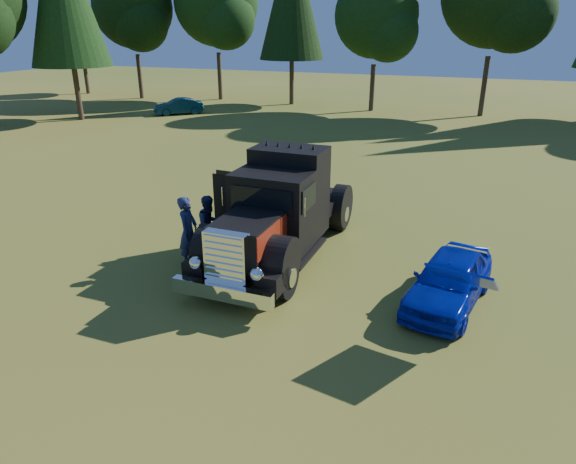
# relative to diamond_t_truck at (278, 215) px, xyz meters

# --- Properties ---
(ground) EXTENTS (120.00, 120.00, 0.00)m
(ground) POSITION_rel_diamond_t_truck_xyz_m (0.28, -1.82, -1.28)
(ground) COLOR #455E1B
(ground) RESTS_ON ground
(diamond_t_truck) EXTENTS (3.38, 7.16, 3.00)m
(diamond_t_truck) POSITION_rel_diamond_t_truck_xyz_m (0.00, 0.00, 0.00)
(diamond_t_truck) COLOR black
(diamond_t_truck) RESTS_ON ground
(hotrod_coupe) EXTENTS (2.07, 4.16, 1.89)m
(hotrod_coupe) POSITION_rel_diamond_t_truck_xyz_m (4.76, -0.97, -0.65)
(hotrod_coupe) COLOR #0714A9
(hotrod_coupe) RESTS_ON ground
(spectator_near) EXTENTS (0.60, 0.79, 1.98)m
(spectator_near) POSITION_rel_diamond_t_truck_xyz_m (-2.06, -1.36, -0.29)
(spectator_near) COLOR #1B2040
(spectator_near) RESTS_ON ground
(spectator_far) EXTENTS (0.94, 1.04, 1.75)m
(spectator_far) POSITION_rel_diamond_t_truck_xyz_m (-1.92, -0.45, -0.41)
(spectator_far) COLOR #222E4F
(spectator_far) RESTS_ON ground
(distant_teal_car) EXTENTS (3.41, 3.32, 1.16)m
(distant_teal_car) POSITION_rel_diamond_t_truck_xyz_m (-16.60, 20.66, -0.70)
(distant_teal_car) COLOR #093B35
(distant_teal_car) RESTS_ON ground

